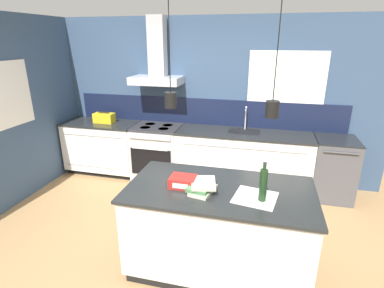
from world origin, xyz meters
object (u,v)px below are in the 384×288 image
Objects in this scene: oven_range at (158,152)px; dishwasher at (332,168)px; book_stack at (202,186)px; bottle_on_island at (263,185)px; yellow_toolbox at (104,118)px; red_supply_box at (183,182)px.

oven_range is 2.74m from dishwasher.
oven_range is at bearing 121.14° from book_stack.
oven_range is 2.49× the size of bottle_on_island.
book_stack is (-0.55, 0.05, -0.11)m from bottle_on_island.
dishwasher is at bearing 0.09° from oven_range.
dishwasher is (2.74, 0.00, 0.00)m from oven_range.
dishwasher is at bearing 63.77° from bottle_on_island.
yellow_toolbox reaches higher than oven_range.
dishwasher is at bearing 51.96° from book_stack.
oven_range is at bearing -179.91° from dishwasher.
oven_range is 3.65× the size of red_supply_box.
red_supply_box is 2.73m from yellow_toolbox.
oven_range is at bearing -0.27° from yellow_toolbox.
bottle_on_island is at bearing -37.03° from yellow_toolbox.
yellow_toolbox reaches higher than red_supply_box.
book_stack is at bearing 175.03° from bottle_on_island.
red_supply_box is at bearing -62.75° from oven_range.
book_stack is (-1.54, -1.97, 0.50)m from dishwasher.
bottle_on_island reaches higher than yellow_toolbox.
bottle_on_island reaches higher than dishwasher.
bottle_on_island is 0.76m from red_supply_box.
dishwasher is at bearing 47.78° from red_supply_box.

